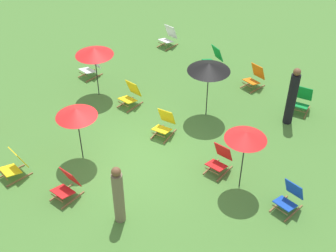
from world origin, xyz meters
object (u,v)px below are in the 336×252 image
(deckchair_4, at_px, (302,100))
(deckchair_12, at_px, (15,165))
(umbrella_1, at_px, (246,136))
(umbrella_3, at_px, (209,67))
(deckchair_2, at_px, (214,58))
(deckchair_3, at_px, (168,37))
(deckchair_8, at_px, (289,198))
(umbrella_0, at_px, (76,112))
(person_0, at_px, (118,195))
(deckchair_13, at_px, (220,160))
(deckchair_0, at_px, (91,66))
(umbrella_2, at_px, (94,51))
(deckchair_10, at_px, (67,185))
(deckchair_7, at_px, (131,95))
(person_1, at_px, (292,97))
(deckchair_1, at_px, (164,124))
(deckchair_5, at_px, (255,77))

(deckchair_4, bearing_deg, deckchair_12, -132.66)
(umbrella_1, distance_m, umbrella_3, 3.21)
(deckchair_2, height_order, deckchair_3, same)
(deckchair_8, distance_m, umbrella_1, 1.88)
(deckchair_12, height_order, umbrella_0, umbrella_0)
(person_0, bearing_deg, deckchair_13, -149.82)
(deckchair_13, xyz_separation_m, person_0, (-0.56, -3.02, 0.45))
(deckchair_0, xyz_separation_m, umbrella_0, (3.39, -2.87, 1.21))
(umbrella_0, bearing_deg, deckchair_13, 38.03)
(umbrella_2, xyz_separation_m, person_0, (4.68, -2.99, -0.81))
(deckchair_10, relative_size, deckchair_12, 1.00)
(deckchair_7, bearing_deg, deckchair_4, 36.03)
(deckchair_12, bearing_deg, umbrella_1, 43.11)
(deckchair_8, relative_size, deckchair_10, 1.00)
(umbrella_2, bearing_deg, deckchair_2, 69.21)
(umbrella_1, bearing_deg, deckchair_10, -130.41)
(deckchair_3, distance_m, deckchair_13, 7.31)
(deckchair_7, bearing_deg, deckchair_12, -91.36)
(deckchair_2, distance_m, person_1, 3.93)
(deckchair_8, height_order, umbrella_0, umbrella_0)
(umbrella_0, xyz_separation_m, umbrella_3, (1.07, 3.99, 0.16))
(deckchair_2, relative_size, umbrella_2, 0.49)
(deckchair_7, relative_size, deckchair_13, 1.00)
(deckchair_2, xyz_separation_m, deckchair_3, (-2.37, 0.04, 0.00))
(deckchair_3, height_order, umbrella_0, umbrella_0)
(deckchair_4, xyz_separation_m, deckchair_12, (-3.73, -8.00, 0.00))
(deckchair_10, bearing_deg, umbrella_2, 125.95)
(deckchair_8, xyz_separation_m, deckchair_10, (-4.17, -3.61, 0.00))
(deckchair_3, bearing_deg, deckchair_4, -4.18)
(deckchair_7, height_order, umbrella_3, umbrella_3)
(deckchair_1, distance_m, person_0, 3.48)
(deckchair_4, bearing_deg, deckchair_7, -155.76)
(deckchair_12, distance_m, person_1, 8.11)
(deckchair_7, relative_size, deckchair_12, 1.00)
(umbrella_2, bearing_deg, umbrella_1, -0.66)
(umbrella_3, xyz_separation_m, person_1, (2.02, 1.51, -0.82))
(deckchair_7, distance_m, umbrella_2, 1.79)
(deckchair_3, bearing_deg, deckchair_7, -64.78)
(deckchair_10, bearing_deg, person_1, 65.04)
(deckchair_3, bearing_deg, person_1, -11.96)
(deckchair_3, bearing_deg, umbrella_1, -34.84)
(deckchair_4, height_order, deckchair_7, same)
(deckchair_12, distance_m, umbrella_0, 2.17)
(deckchair_12, distance_m, deckchair_13, 5.44)
(deckchair_10, relative_size, umbrella_2, 0.48)
(deckchair_12, xyz_separation_m, umbrella_2, (-1.56, 3.97, 1.25))
(deckchair_3, height_order, deckchair_7, same)
(deckchair_7, relative_size, person_0, 0.50)
(deckchair_4, distance_m, deckchair_5, 1.91)
(deckchair_4, distance_m, deckchair_12, 8.82)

